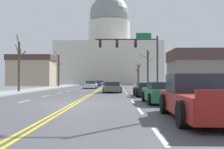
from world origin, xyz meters
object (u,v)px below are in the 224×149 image
at_px(sedan_near_00, 112,87).
at_px(sedan_oncoming_00, 91,85).
at_px(signal_gantry, 135,49).
at_px(sedan_near_02, 162,93).
at_px(street_lamp_right, 221,6).
at_px(sedan_oncoming_01, 96,84).
at_px(sedan_near_01, 146,90).
at_px(pickup_truck_near_03, 198,99).
at_px(bicycle_parked, 219,97).
at_px(sedan_oncoming_02, 100,83).
at_px(pedestrian_01, 210,85).

height_order(sedan_near_00, sedan_oncoming_00, sedan_oncoming_00).
xyz_separation_m(signal_gantry, sedan_near_02, (0.35, -17.26, -4.69)).
bearing_deg(street_lamp_right, signal_gantry, 99.11).
height_order(sedan_near_00, sedan_oncoming_01, sedan_oncoming_01).
bearing_deg(sedan_near_01, pickup_truck_near_03, -88.38).
relative_size(sedan_oncoming_00, sedan_oncoming_01, 1.07).
bearing_deg(pickup_truck_near_03, sedan_near_02, 91.51).
relative_size(sedan_near_00, sedan_near_01, 1.00).
xyz_separation_m(signal_gantry, sedan_near_00, (-2.80, -4.16, -4.73)).
distance_m(pickup_truck_near_03, sedan_oncoming_00, 33.18).
height_order(sedan_near_02, pickup_truck_near_03, pickup_truck_near_03).
height_order(sedan_near_02, bicycle_parked, sedan_near_02).
distance_m(street_lamp_right, sedan_near_02, 5.76).
distance_m(street_lamp_right, sedan_oncoming_00, 30.00).
xyz_separation_m(sedan_near_02, sedan_oncoming_01, (-6.99, 39.76, -0.04)).
bearing_deg(signal_gantry, sedan_near_02, -88.85).
bearing_deg(sedan_near_02, street_lamp_right, -35.45).
xyz_separation_m(street_lamp_right, sedan_near_00, (-5.88, 15.04, -4.72)).
height_order(signal_gantry, sedan_near_00, signal_gantry).
bearing_deg(sedan_oncoming_02, pickup_truck_near_03, -83.15).
xyz_separation_m(signal_gantry, sedan_oncoming_02, (-6.62, 35.77, -4.74)).
distance_m(street_lamp_right, pickup_truck_near_03, 6.83).
relative_size(sedan_near_00, sedan_oncoming_01, 1.01).
bearing_deg(sedan_near_01, sedan_oncoming_02, 98.30).
distance_m(sedan_near_01, sedan_oncoming_00, 20.55).
xyz_separation_m(sedan_oncoming_01, bicycle_parked, (9.62, -41.58, -0.06)).
bearing_deg(sedan_oncoming_01, bicycle_parked, -76.97).
relative_size(sedan_near_01, sedan_oncoming_00, 0.94).
bearing_deg(pickup_truck_near_03, sedan_oncoming_00, 102.06).
bearing_deg(signal_gantry, sedan_near_00, -123.97).
height_order(sedan_near_00, pedestrian_01, pedestrian_01).
height_order(sedan_near_00, sedan_near_02, sedan_near_02).
xyz_separation_m(signal_gantry, street_lamp_right, (3.08, -19.20, -0.01)).
bearing_deg(bicycle_parked, sedan_oncoming_02, 99.93).
bearing_deg(sedan_oncoming_00, signal_gantry, -54.09).
height_order(sedan_near_02, pedestrian_01, pedestrian_01).
xyz_separation_m(sedan_oncoming_00, sedan_oncoming_01, (-0.23, 13.65, -0.01)).
height_order(sedan_oncoming_00, sedan_oncoming_02, sedan_oncoming_00).
distance_m(sedan_oncoming_00, sedan_oncoming_01, 13.65).
bearing_deg(signal_gantry, pedestrian_01, -74.39).
bearing_deg(sedan_near_01, street_lamp_right, -71.16).
height_order(sedan_near_02, sedan_oncoming_02, sedan_near_02).
bearing_deg(sedan_oncoming_00, sedan_oncoming_01, 90.95).
xyz_separation_m(sedan_oncoming_01, pedestrian_01, (10.73, -37.14, 0.49)).
relative_size(street_lamp_right, sedan_near_01, 1.99).
height_order(sedan_near_02, sedan_oncoming_01, sedan_near_02).
relative_size(signal_gantry, street_lamp_right, 0.90).
bearing_deg(sedan_near_00, sedan_near_02, -76.47).
relative_size(signal_gantry, pedestrian_01, 4.87).
relative_size(street_lamp_right, sedan_near_02, 1.98).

